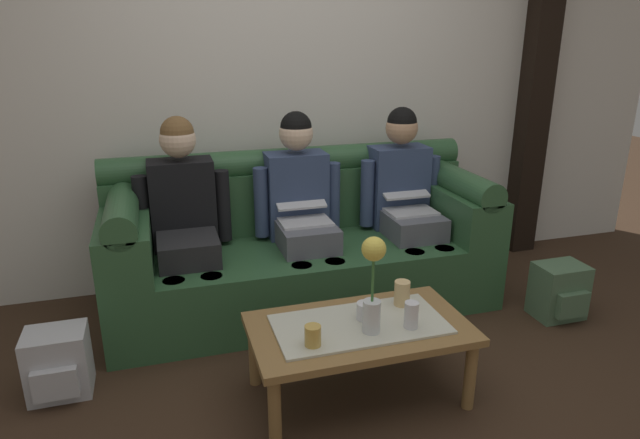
{
  "coord_description": "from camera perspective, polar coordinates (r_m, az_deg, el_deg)",
  "views": [
    {
      "loc": [
        -0.83,
        -2.01,
        1.67
      ],
      "look_at": [
        0.06,
        0.94,
        0.63
      ],
      "focal_mm": 31.01,
      "sensor_mm": 36.0,
      "label": 1
    }
  ],
  "objects": [
    {
      "name": "cup_far_left",
      "position": [
        2.63,
        4.68,
        -9.39
      ],
      "size": [
        0.08,
        0.08,
        0.08
      ],
      "primitive_type": "cylinder",
      "color": "silver",
      "rests_on": "coffee_table"
    },
    {
      "name": "timber_pillar",
      "position": [
        4.54,
        21.54,
        14.68
      ],
      "size": [
        0.2,
        0.2,
        2.9
      ],
      "primitive_type": "cube",
      "color": "black",
      "rests_on": "ground_plane"
    },
    {
      "name": "ground_plane",
      "position": [
        2.75,
        4.77,
        -18.85
      ],
      "size": [
        14.0,
        14.0,
        0.0
      ],
      "primitive_type": "plane",
      "color": "#382619"
    },
    {
      "name": "couch",
      "position": [
        3.54,
        -1.96,
        -2.89
      ],
      "size": [
        2.37,
        0.88,
        0.96
      ],
      "color": "#2D5633",
      "rests_on": "ground_plane"
    },
    {
      "name": "back_wall_patterned",
      "position": [
        3.81,
        -4.27,
        15.34
      ],
      "size": [
        6.0,
        0.12,
        2.9
      ],
      "primitive_type": "cube",
      "color": "silver",
      "rests_on": "ground_plane"
    },
    {
      "name": "person_right",
      "position": [
        3.67,
        8.74,
        2.5
      ],
      "size": [
        0.56,
        0.67,
        1.22
      ],
      "color": "#595B66",
      "rests_on": "ground_plane"
    },
    {
      "name": "flower_vase",
      "position": [
        2.44,
        5.47,
        -6.2
      ],
      "size": [
        0.11,
        0.11,
        0.45
      ],
      "color": "silver",
      "rests_on": "coffee_table"
    },
    {
      "name": "backpack_left",
      "position": [
        3.02,
        -25.41,
        -13.31
      ],
      "size": [
        0.28,
        0.27,
        0.33
      ],
      "color": "#B7B7BC",
      "rests_on": "ground_plane"
    },
    {
      "name": "person_left",
      "position": [
        3.34,
        -13.81,
        0.51
      ],
      "size": [
        0.56,
        0.67,
        1.22
      ],
      "color": "#232326",
      "rests_on": "ground_plane"
    },
    {
      "name": "coffee_table",
      "position": [
        2.64,
        4.09,
        -11.65
      ],
      "size": [
        1.02,
        0.57,
        0.39
      ],
      "color": "olive",
      "rests_on": "ground_plane"
    },
    {
      "name": "backpack_right",
      "position": [
        3.71,
        23.47,
        -6.84
      ],
      "size": [
        0.29,
        0.26,
        0.34
      ],
      "color": "#4C6B4C",
      "rests_on": "ground_plane"
    },
    {
      "name": "cup_near_left",
      "position": [
        2.58,
        9.4,
        -9.69
      ],
      "size": [
        0.07,
        0.07,
        0.13
      ],
      "primitive_type": "cylinder",
      "color": "silver",
      "rests_on": "coffee_table"
    },
    {
      "name": "cup_near_right",
      "position": [
        2.42,
        -0.75,
        -11.9
      ],
      "size": [
        0.07,
        0.07,
        0.09
      ],
      "primitive_type": "cylinder",
      "color": "gold",
      "rests_on": "coffee_table"
    },
    {
      "name": "person_middle",
      "position": [
        3.44,
        -1.99,
        1.57
      ],
      "size": [
        0.56,
        0.67,
        1.22
      ],
      "color": "#595B66",
      "rests_on": "ground_plane"
    },
    {
      "name": "cup_far_center",
      "position": [
        2.77,
        8.46,
        -7.53
      ],
      "size": [
        0.08,
        0.08,
        0.12
      ],
      "primitive_type": "cylinder",
      "color": "#DBB77A",
      "rests_on": "coffee_table"
    }
  ]
}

